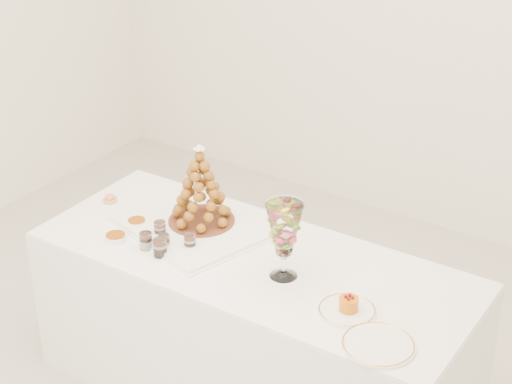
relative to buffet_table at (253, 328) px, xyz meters
The scene contains 16 objects.
room_walls 1.43m from the buffet_table, 114.56° to the right, with size 4.54×4.04×2.82m.
buffet_table is the anchor object (origin of this frame).
lace_tray 0.52m from the buffet_table, behind, with size 0.60×0.45×0.02m, color white.
macaron_vase 0.60m from the buffet_table, 14.24° to the right, with size 0.15×0.15×0.32m.
cake_plate 0.63m from the buffet_table, 13.10° to the right, with size 0.22×0.22×0.01m, color white.
spare_plate 0.82m from the buffet_table, 18.87° to the right, with size 0.27×0.27×0.01m, color white.
pink_tart 0.91m from the buffet_table, behind, with size 0.07×0.07×0.04m.
verrine_a 0.59m from the buffet_table, 169.33° to the right, with size 0.05×0.05×0.07m, color white.
verrine_b 0.55m from the buffet_table, 156.98° to the right, with size 0.05×0.05×0.06m, color white.
verrine_c 0.48m from the buffet_table, 160.23° to the right, with size 0.05×0.05×0.07m, color white.
verrine_d 0.60m from the buffet_table, 155.12° to the right, with size 0.05×0.05×0.07m, color white.
verrine_e 0.55m from the buffet_table, 148.07° to the right, with size 0.06×0.06×0.08m, color white.
ramekin_back 0.69m from the buffet_table, behind, with size 0.09×0.09×0.03m, color white.
ramekin_front 0.71m from the buffet_table, 158.52° to the right, with size 0.09×0.09×0.03m, color white.
croquembouche 0.66m from the buffet_table, 164.48° to the left, with size 0.31×0.31×0.37m.
mousse_cake 0.66m from the buffet_table, 12.85° to the right, with size 0.07×0.07×0.06m.
Camera 1 is at (1.76, -2.36, 2.60)m, focal length 60.00 mm.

